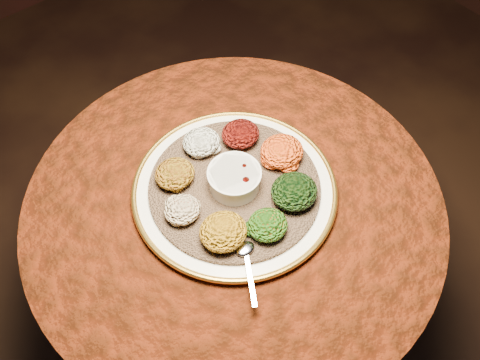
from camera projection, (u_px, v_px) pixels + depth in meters
table at (234, 239)px, 1.36m from camera, size 0.96×0.96×0.73m
platter at (235, 190)px, 1.22m from camera, size 0.55×0.55×0.02m
injera at (234, 187)px, 1.21m from camera, size 0.51×0.51×0.01m
stew_bowl at (234, 178)px, 1.18m from camera, size 0.12×0.12×0.05m
spoon at (246, 253)px, 1.10m from camera, size 0.09×0.13×0.01m
portion_ayib at (201, 142)px, 1.25m from camera, size 0.09×0.08×0.04m
portion_kitfo at (240, 134)px, 1.27m from camera, size 0.09×0.09×0.04m
portion_tikil at (282, 151)px, 1.23m from camera, size 0.10×0.10×0.05m
portion_gomen at (294, 191)px, 1.17m from camera, size 0.11×0.10×0.05m
portion_mixveg at (268, 225)px, 1.12m from camera, size 0.09×0.08×0.04m
portion_kik at (223, 232)px, 1.11m from camera, size 0.10×0.10×0.05m
portion_timatim at (182, 210)px, 1.15m from camera, size 0.08×0.08×0.04m
portion_shiro at (175, 174)px, 1.20m from camera, size 0.09×0.09×0.04m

